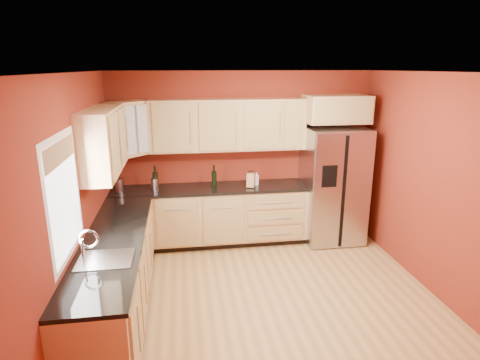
# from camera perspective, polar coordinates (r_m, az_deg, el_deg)

# --- Properties ---
(floor) EXTENTS (4.00, 4.00, 0.00)m
(floor) POSITION_cam_1_polar(r_m,az_deg,el_deg) (4.92, 4.17, -16.85)
(floor) COLOR #AE7D43
(floor) RESTS_ON ground
(ceiling) EXTENTS (4.00, 4.00, 0.00)m
(ceiling) POSITION_cam_1_polar(r_m,az_deg,el_deg) (4.15, 4.91, 15.03)
(ceiling) COLOR silver
(ceiling) RESTS_ON wall_back
(wall_back) EXTENTS (4.00, 0.04, 2.60)m
(wall_back) POSITION_cam_1_polar(r_m,az_deg,el_deg) (6.26, 0.42, 3.33)
(wall_back) COLOR maroon
(wall_back) RESTS_ON floor
(wall_front) EXTENTS (4.00, 0.04, 2.60)m
(wall_front) POSITION_cam_1_polar(r_m,az_deg,el_deg) (2.62, 14.68, -15.82)
(wall_front) COLOR maroon
(wall_front) RESTS_ON floor
(wall_left) EXTENTS (0.04, 4.00, 2.60)m
(wall_left) POSITION_cam_1_polar(r_m,az_deg,el_deg) (4.38, -21.95, -3.36)
(wall_left) COLOR maroon
(wall_left) RESTS_ON floor
(wall_right) EXTENTS (0.04, 4.00, 2.60)m
(wall_right) POSITION_cam_1_polar(r_m,az_deg,el_deg) (5.18, 26.62, -1.05)
(wall_right) COLOR maroon
(wall_right) RESTS_ON floor
(base_cabinets_back) EXTENTS (2.90, 0.60, 0.88)m
(base_cabinets_back) POSITION_cam_1_polar(r_m,az_deg,el_deg) (6.16, -4.24, -5.28)
(base_cabinets_back) COLOR tan
(base_cabinets_back) RESTS_ON floor
(base_cabinets_left) EXTENTS (0.60, 2.80, 0.88)m
(base_cabinets_left) POSITION_cam_1_polar(r_m,az_deg,el_deg) (4.66, -17.16, -13.29)
(base_cabinets_left) COLOR tan
(base_cabinets_left) RESTS_ON floor
(countertop_back) EXTENTS (2.90, 0.62, 0.04)m
(countertop_back) POSITION_cam_1_polar(r_m,az_deg,el_deg) (6.00, -4.32, -1.21)
(countertop_back) COLOR black
(countertop_back) RESTS_ON base_cabinets_back
(countertop_left) EXTENTS (0.62, 2.80, 0.04)m
(countertop_left) POSITION_cam_1_polar(r_m,az_deg,el_deg) (4.46, -17.51, -8.11)
(countertop_left) COLOR black
(countertop_left) RESTS_ON base_cabinets_left
(upper_cabinets_back) EXTENTS (2.30, 0.33, 0.75)m
(upper_cabinets_back) POSITION_cam_1_polar(r_m,az_deg,el_deg) (5.97, -1.72, 7.84)
(upper_cabinets_back) COLOR tan
(upper_cabinets_back) RESTS_ON wall_back
(upper_cabinets_left) EXTENTS (0.33, 1.35, 0.75)m
(upper_cabinets_left) POSITION_cam_1_polar(r_m,az_deg,el_deg) (4.91, -18.84, 5.26)
(upper_cabinets_left) COLOR tan
(upper_cabinets_left) RESTS_ON wall_left
(corner_upper_cabinet) EXTENTS (0.67, 0.67, 0.75)m
(corner_upper_cabinet) POSITION_cam_1_polar(r_m,az_deg,el_deg) (5.81, -15.67, 7.04)
(corner_upper_cabinet) COLOR tan
(corner_upper_cabinet) RESTS_ON wall_back
(over_fridge_cabinet) EXTENTS (0.92, 0.60, 0.40)m
(over_fridge_cabinet) POSITION_cam_1_polar(r_m,az_deg,el_deg) (6.21, 13.47, 9.82)
(over_fridge_cabinet) COLOR tan
(over_fridge_cabinet) RESTS_ON wall_back
(refrigerator) EXTENTS (0.90, 0.75, 1.78)m
(refrigerator) POSITION_cam_1_polar(r_m,az_deg,el_deg) (6.36, 13.05, -0.70)
(refrigerator) COLOR #AEAEB2
(refrigerator) RESTS_ON floor
(window) EXTENTS (0.03, 0.90, 1.00)m
(window) POSITION_cam_1_polar(r_m,az_deg,el_deg) (3.84, -23.66, -2.24)
(window) COLOR white
(window) RESTS_ON wall_left
(sink_faucet) EXTENTS (0.50, 0.42, 0.30)m
(sink_faucet) POSITION_cam_1_polar(r_m,az_deg,el_deg) (3.94, -18.78, -8.76)
(sink_faucet) COLOR silver
(sink_faucet) RESTS_ON countertop_left
(canister_left) EXTENTS (0.13, 0.13, 0.18)m
(canister_left) POSITION_cam_1_polar(r_m,az_deg,el_deg) (5.95, -12.01, -0.59)
(canister_left) COLOR #AEAEB2
(canister_left) RESTS_ON countertop_back
(canister_right) EXTENTS (0.12, 0.12, 0.18)m
(canister_right) POSITION_cam_1_polar(r_m,az_deg,el_deg) (6.02, -16.78, -0.69)
(canister_right) COLOR #AEAEB2
(canister_right) RESTS_ON countertop_back
(wine_bottle_a) EXTENTS (0.09, 0.09, 0.34)m
(wine_bottle_a) POSITION_cam_1_polar(r_m,az_deg,el_deg) (5.95, -3.71, 0.52)
(wine_bottle_a) COLOR black
(wine_bottle_a) RESTS_ON countertop_back
(wine_bottle_b) EXTENTS (0.09, 0.09, 0.35)m
(wine_bottle_b) POSITION_cam_1_polar(r_m,az_deg,el_deg) (5.98, -11.96, 0.34)
(wine_bottle_b) COLOR black
(wine_bottle_b) RESTS_ON countertop_back
(knife_block) EXTENTS (0.14, 0.13, 0.22)m
(knife_block) POSITION_cam_1_polar(r_m,az_deg,el_deg) (5.96, 1.53, -0.01)
(knife_block) COLOR tan
(knife_block) RESTS_ON countertop_back
(soap_dispenser) EXTENTS (0.08, 0.08, 0.19)m
(soap_dispenser) POSITION_cam_1_polar(r_m,az_deg,el_deg) (6.07, 2.37, 0.16)
(soap_dispenser) COLOR white
(soap_dispenser) RESTS_ON countertop_back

